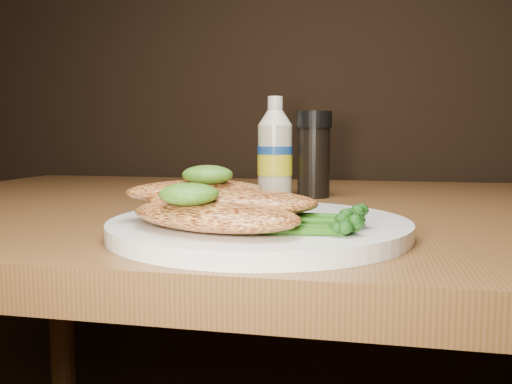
# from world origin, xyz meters

# --- Properties ---
(plate) EXTENTS (0.29, 0.29, 0.02)m
(plate) POSITION_xyz_m (0.05, 0.81, 0.76)
(plate) COLOR white
(plate) RESTS_ON dining_table
(chicken_front) EXTENTS (0.18, 0.14, 0.03)m
(chicken_front) POSITION_xyz_m (0.02, 0.74, 0.78)
(chicken_front) COLOR #D38743
(chicken_front) RESTS_ON plate
(chicken_mid) EXTENTS (0.16, 0.09, 0.02)m
(chicken_mid) POSITION_xyz_m (0.03, 0.77, 0.79)
(chicken_mid) COLOR #D38743
(chicken_mid) RESTS_ON plate
(chicken_back) EXTENTS (0.15, 0.12, 0.02)m
(chicken_back) POSITION_xyz_m (-0.01, 0.80, 0.79)
(chicken_back) COLOR #D38743
(chicken_back) RESTS_ON plate
(pesto_front) EXTENTS (0.05, 0.05, 0.02)m
(pesto_front) POSITION_xyz_m (0.01, 0.72, 0.80)
(pesto_front) COLOR #113508
(pesto_front) RESTS_ON chicken_front
(pesto_back) EXTENTS (0.06, 0.05, 0.02)m
(pesto_back) POSITION_xyz_m (0.00, 0.79, 0.81)
(pesto_back) COLOR #113508
(pesto_back) RESTS_ON chicken_back
(broccolini_bundle) EXTENTS (0.15, 0.11, 0.02)m
(broccolini_bundle) POSITION_xyz_m (0.09, 0.76, 0.78)
(broccolini_bundle) COLOR #235813
(broccolini_bundle) RESTS_ON plate
(mayo_bottle) EXTENTS (0.07, 0.07, 0.16)m
(mayo_bottle) POSITION_xyz_m (0.01, 1.12, 0.83)
(mayo_bottle) COLOR beige
(mayo_bottle) RESTS_ON dining_table
(pepper_grinder) EXTENTS (0.06, 0.06, 0.13)m
(pepper_grinder) POSITION_xyz_m (0.07, 1.13, 0.82)
(pepper_grinder) COLOR black
(pepper_grinder) RESTS_ON dining_table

